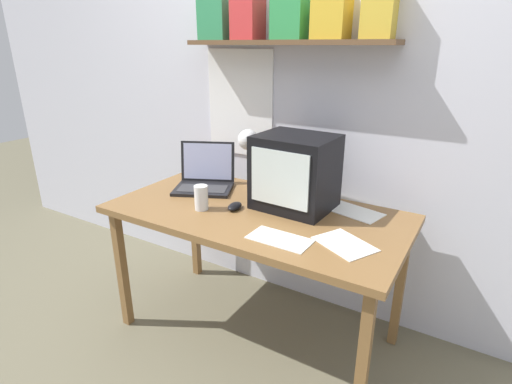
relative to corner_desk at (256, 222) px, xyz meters
The scene contains 11 objects.
ground_plane 0.68m from the corner_desk, ahead, with size 12.00×12.00×0.00m, color #6A644D.
back_wall 0.80m from the corner_desk, 90.42° to the left, with size 5.60×0.24×2.60m.
corner_desk is the anchor object (origin of this frame).
crt_monitor 0.32m from the corner_desk, 45.89° to the left, with size 0.39×0.33×0.37m.
laptop 0.48m from the corner_desk, 161.17° to the left, with size 0.41×0.39×0.25m.
desk_lamp 0.43m from the corner_desk, 128.69° to the left, with size 0.12×0.17×0.36m.
juice_glass 0.30m from the corner_desk, 152.51° to the right, with size 0.07×0.07×0.13m.
computer_mouse 0.14m from the corner_desk, 158.15° to the right, with size 0.07×0.11×0.03m.
loose_paper_near_laptop 0.34m from the corner_desk, 41.00° to the right, with size 0.28×0.15×0.00m.
printed_handout 0.52m from the corner_desk, 13.05° to the right, with size 0.29×0.26×0.00m.
open_notebook 0.50m from the corner_desk, 28.73° to the left, with size 0.30×0.22×0.00m.
Camera 1 is at (0.96, -1.59, 1.54)m, focal length 28.00 mm.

